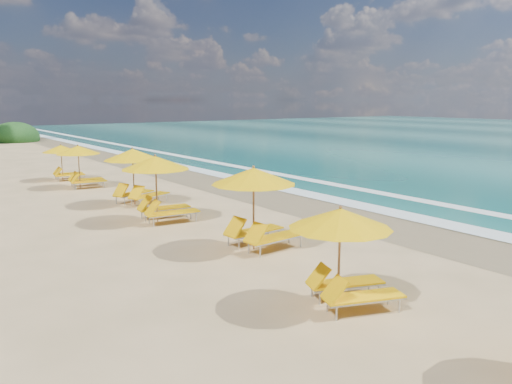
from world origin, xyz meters
name	(u,v)px	position (x,y,z in m)	size (l,w,h in m)	color
ground	(256,225)	(0.00, 0.00, 0.00)	(160.00, 160.00, 0.00)	tan
wet_sand	(336,211)	(4.00, 0.00, 0.01)	(4.00, 160.00, 0.01)	#877550
surf_foam	(380,202)	(6.70, 0.00, 0.03)	(4.00, 160.00, 0.01)	white
station_2	(347,250)	(-2.71, -6.95, 1.25)	(2.87, 2.82, 2.23)	olive
station_3	(259,202)	(-1.62, -2.34, 1.42)	(2.83, 2.64, 2.53)	olive
station_4	(161,184)	(-2.42, 2.53, 1.39)	(2.90, 2.75, 2.49)	olive
station_5	(137,172)	(-1.85, 6.07, 1.37)	(3.14, 3.08, 2.45)	olive
station_6	(82,163)	(-2.40, 11.62, 1.23)	(2.57, 2.43, 2.20)	olive
station_7	(65,160)	(-2.42, 14.67, 1.13)	(2.35, 2.23, 2.01)	olive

